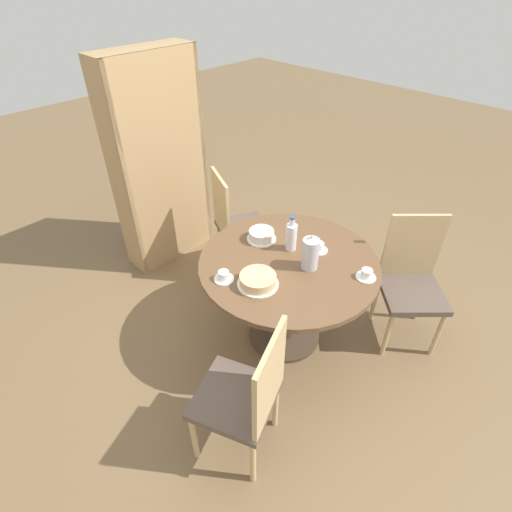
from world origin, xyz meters
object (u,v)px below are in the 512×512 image
at_px(bookshelf, 161,165).
at_px(cup_b, 366,275).
at_px(coffee_pot, 310,253).
at_px(cake_main, 258,280).
at_px(cup_c, 224,276).
at_px(chair_b, 246,395).
at_px(chair_a, 236,223).
at_px(water_bottle, 291,236).
at_px(cup_a, 319,247).
at_px(cake_second, 261,235).
at_px(chair_c, 412,280).

xyz_separation_m(bookshelf, cup_b, (0.14, -1.97, -0.15)).
bearing_deg(coffee_pot, cup_b, -62.61).
relative_size(cake_main, cup_b, 2.02).
bearing_deg(cup_c, chair_b, -123.09).
distance_m(chair_a, bookshelf, 0.82).
relative_size(bookshelf, cup_b, 14.33).
height_order(water_bottle, cup_a, water_bottle).
height_order(chair_b, cake_second, chair_b).
distance_m(bookshelf, cup_b, 1.98).
height_order(chair_b, cup_a, chair_b).
bearing_deg(cup_c, water_bottle, -9.48).
bearing_deg(chair_a, cake_main, 168.59).
height_order(cake_main, cake_second, cake_second).
height_order(chair_b, cup_b, chair_b).
bearing_deg(coffee_pot, chair_b, -162.30).
bearing_deg(chair_c, cake_main, -164.66).
relative_size(chair_a, cup_c, 7.66).
distance_m(coffee_pot, cup_a, 0.22).
xyz_separation_m(chair_a, cake_main, (-0.62, -0.86, 0.26)).
xyz_separation_m(coffee_pot, cup_a, (0.19, 0.07, -0.09)).
relative_size(cup_a, cup_b, 1.00).
relative_size(chair_b, cup_c, 7.66).
relative_size(cake_main, cake_second, 1.24).
relative_size(coffee_pot, cup_a, 1.98).
xyz_separation_m(bookshelf, cup_c, (-0.50, -1.34, -0.15)).
bearing_deg(bookshelf, water_bottle, 91.78).
height_order(cake_second, cup_c, cake_second).
distance_m(cup_a, cup_c, 0.70).
distance_m(chair_c, water_bottle, 0.94).
relative_size(chair_a, cake_main, 3.78).
distance_m(water_bottle, cup_b, 0.56).
height_order(bookshelf, coffee_pot, bookshelf).
height_order(cake_main, cup_a, cake_main).
distance_m(chair_c, bookshelf, 2.23).
height_order(chair_b, bookshelf, bookshelf).
bearing_deg(cup_b, bookshelf, 94.15).
bearing_deg(cake_second, cake_main, -139.04).
height_order(chair_b, coffee_pot, coffee_pot).
xyz_separation_m(chair_b, cup_a, (1.04, 0.34, 0.25)).
distance_m(chair_a, cup_b, 1.33).
height_order(coffee_pot, cake_main, coffee_pot).
distance_m(cake_second, cup_c, 0.50).
xyz_separation_m(water_bottle, cup_c, (-0.54, 0.09, -0.08)).
xyz_separation_m(chair_a, cup_a, (-0.08, -0.91, 0.25)).
relative_size(chair_c, cup_c, 7.66).
xyz_separation_m(chair_b, water_bottle, (0.92, 0.49, 0.33)).
height_order(bookshelf, cake_main, bookshelf).
xyz_separation_m(cake_main, cup_a, (0.55, -0.05, -0.01)).
bearing_deg(cup_c, cake_second, 15.16).
bearing_deg(cup_c, cup_a, -20.09).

